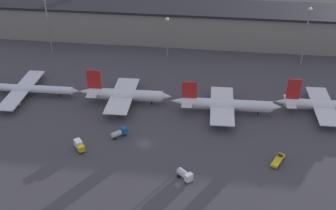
{
  "coord_description": "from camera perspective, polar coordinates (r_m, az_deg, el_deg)",
  "views": [
    {
      "loc": [
        24.26,
        -119.06,
        87.51
      ],
      "look_at": [
        5.99,
        17.81,
        6.0
      ],
      "focal_mm": 45.0,
      "sensor_mm": 36.0,
      "label": 1
    }
  ],
  "objects": [
    {
      "name": "service_vehicle_0",
      "position": [
        153.19,
        -6.6,
        -3.75
      ],
      "size": [
        5.75,
        5.5,
        3.24
      ],
      "rotation": [
        0.0,
        0.0,
        0.74
      ],
      "color": "#195199",
      "rests_on": "ground"
    },
    {
      "name": "airplane_1",
      "position": [
        172.79,
        -5.87,
        1.39
      ],
      "size": [
        38.79,
        30.41,
        14.29
      ],
      "rotation": [
        0.0,
        0.0,
        0.03
      ],
      "color": "silver",
      "rests_on": "ground"
    },
    {
      "name": "airplane_0",
      "position": [
        187.99,
        -18.83,
        2.09
      ],
      "size": [
        47.11,
        35.42,
        13.84
      ],
      "rotation": [
        0.0,
        0.0,
        0.03
      ],
      "color": "silver",
      "rests_on": "ground"
    },
    {
      "name": "lamp_post_2",
      "position": [
        210.6,
        18.28,
        9.68
      ],
      "size": [
        1.8,
        1.8,
        28.48
      ],
      "color": "slate",
      "rests_on": "ground"
    },
    {
      "name": "service_vehicle_1",
      "position": [
        148.83,
        -11.94,
        -5.35
      ],
      "size": [
        4.96,
        5.45,
        3.4
      ],
      "rotation": [
        0.0,
        0.0,
        -0.9
      ],
      "color": "gold",
      "rests_on": "ground"
    },
    {
      "name": "airplane_3",
      "position": [
        176.9,
        20.61,
        0.01
      ],
      "size": [
        40.68,
        30.21,
        13.98
      ],
      "rotation": [
        0.0,
        0.0,
        0.03
      ],
      "color": "silver",
      "rests_on": "ground"
    },
    {
      "name": "terminal_building",
      "position": [
        235.69,
        1.29,
        11.17
      ],
      "size": [
        218.81,
        31.28,
        18.57
      ],
      "color": "gray",
      "rests_on": "ground"
    },
    {
      "name": "lamp_post_1",
      "position": [
        209.98,
        -0.1,
        9.91
      ],
      "size": [
        1.8,
        1.8,
        20.68
      ],
      "color": "slate",
      "rests_on": "ground"
    },
    {
      "name": "airplane_2",
      "position": [
        166.62,
        7.8,
        0.04
      ],
      "size": [
        43.61,
        29.94,
        12.98
      ],
      "rotation": [
        0.0,
        0.0,
        0.03
      ],
      "color": "silver",
      "rests_on": "ground"
    },
    {
      "name": "ground",
      "position": [
        149.74,
        -3.19,
        -5.26
      ],
      "size": [
        600.0,
        600.0,
        0.0
      ],
      "primitive_type": "plane",
      "color": "#423F44"
    },
    {
      "name": "service_vehicle_2",
      "position": [
        133.5,
        2.28,
        -9.43
      ],
      "size": [
        5.58,
        5.44,
        3.19
      ],
      "rotation": [
        0.0,
        0.0,
        -0.75
      ],
      "color": "white",
      "rests_on": "ground"
    },
    {
      "name": "lamp_post_0",
      "position": [
        224.61,
        -16.07,
        11.26
      ],
      "size": [
        1.8,
        1.8,
        28.22
      ],
      "color": "slate",
      "rests_on": "ground"
    },
    {
      "name": "service_vehicle_3",
      "position": [
        144.81,
        14.68,
        -7.24
      ],
      "size": [
        5.29,
        7.86,
        2.44
      ],
      "rotation": [
        0.0,
        0.0,
        1.13
      ],
      "color": "gold",
      "rests_on": "ground"
    }
  ]
}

